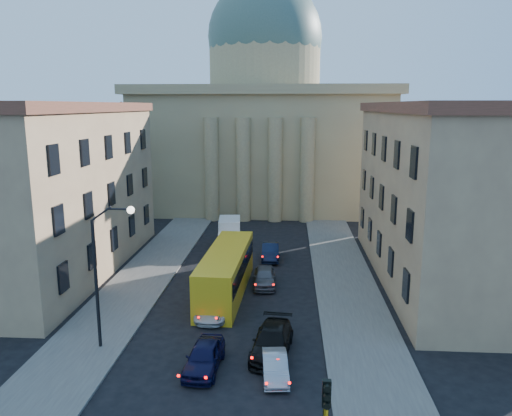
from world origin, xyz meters
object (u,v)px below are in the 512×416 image
(car_right_near, at_px, (275,366))
(city_bus, at_px, (226,270))
(car_left_near, at_px, (204,356))
(box_truck, at_px, (229,235))
(street_lamp, at_px, (104,265))

(car_right_near, distance_m, city_bus, 12.77)
(car_left_near, height_order, city_bus, city_bus)
(car_left_near, height_order, car_right_near, car_left_near)
(car_right_near, relative_size, box_truck, 0.68)
(car_right_near, xyz_separation_m, box_truck, (-5.42, 24.53, 0.77))
(street_lamp, relative_size, box_truck, 1.60)
(car_right_near, height_order, box_truck, box_truck)
(car_left_near, distance_m, car_right_near, 3.98)
(car_left_near, xyz_separation_m, box_truck, (-1.47, 24.05, 0.63))
(street_lamp, distance_m, city_bus, 11.74)
(car_right_near, bearing_deg, street_lamp, 160.53)
(car_left_near, xyz_separation_m, city_bus, (-0.23, 11.52, 1.09))
(car_left_near, bearing_deg, city_bus, 94.44)
(car_right_near, xyz_separation_m, city_bus, (-4.17, 12.01, 1.23))
(car_left_near, distance_m, box_truck, 24.11)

